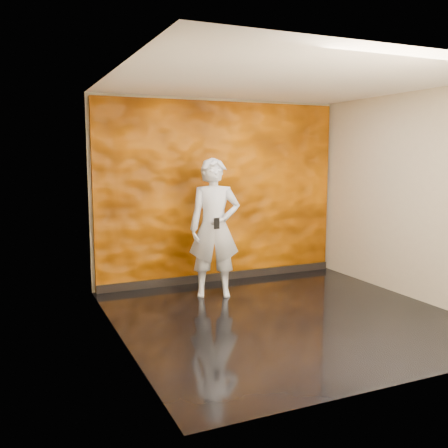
{
  "coord_description": "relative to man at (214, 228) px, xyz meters",
  "views": [
    {
      "loc": [
        -3.06,
        -5.1,
        1.96
      ],
      "look_at": [
        -0.46,
        0.81,
        1.06
      ],
      "focal_mm": 40.0,
      "sensor_mm": 36.0,
      "label": 1
    }
  ],
  "objects": [
    {
      "name": "room",
      "position": [
        0.44,
        -1.17,
        0.44
      ],
      "size": [
        4.02,
        4.02,
        2.81
      ],
      "color": "black",
      "rests_on": "ground"
    },
    {
      "name": "feature_wall",
      "position": [
        0.44,
        0.79,
        0.42
      ],
      "size": [
        3.9,
        0.06,
        2.75
      ],
      "primitive_type": "cube",
      "color": "orange",
      "rests_on": "ground"
    },
    {
      "name": "baseboard",
      "position": [
        0.44,
        0.75,
        -0.9
      ],
      "size": [
        3.9,
        0.04,
        0.12
      ],
      "primitive_type": "cube",
      "color": "black",
      "rests_on": "ground"
    },
    {
      "name": "man",
      "position": [
        0.0,
        0.0,
        0.0
      ],
      "size": [
        0.81,
        0.66,
        1.91
      ],
      "primitive_type": "imported",
      "rotation": [
        0.0,
        0.0,
        -0.34
      ],
      "color": "#ACB0BC",
      "rests_on": "ground"
    },
    {
      "name": "phone",
      "position": [
        -0.08,
        -0.27,
        0.1
      ],
      "size": [
        0.08,
        0.03,
        0.15
      ],
      "primitive_type": "cube",
      "rotation": [
        0.0,
        0.0,
        0.12
      ],
      "color": "black",
      "rests_on": "man"
    }
  ]
}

